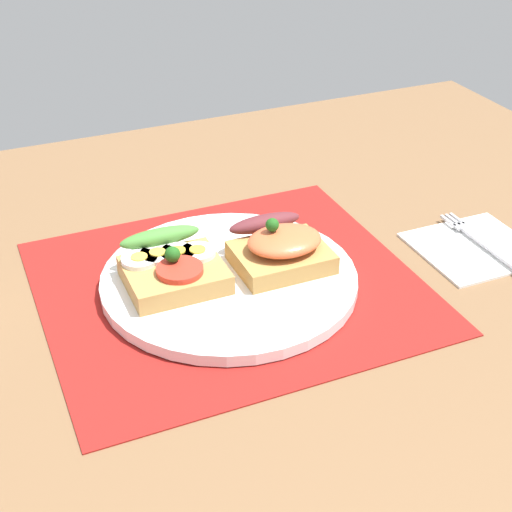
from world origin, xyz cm
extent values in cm
cube|color=brown|center=(0.00, 0.00, -1.60)|extent=(120.00, 90.00, 3.20)
cube|color=maroon|center=(0.00, 0.00, 0.15)|extent=(37.95, 34.33, 0.30)
cylinder|color=white|center=(0.00, 0.00, 0.91)|extent=(26.36, 26.36, 1.21)
cube|color=#B28346|center=(-5.60, 0.59, 2.56)|extent=(9.69, 8.34, 2.09)
cylinder|color=red|center=(-5.43, -0.73, 3.90)|extent=(4.64, 4.64, 0.60)
ellipsoid|color=#468435|center=(-5.60, 5.16, 4.50)|extent=(8.53, 2.20, 1.80)
sphere|color=#1E5919|center=(-5.68, 0.59, 5.00)|extent=(1.60, 1.60, 1.60)
cylinder|color=white|center=(-8.51, 2.76, 3.85)|extent=(3.68, 3.68, 0.50)
cylinder|color=yellow|center=(-8.51, 2.76, 4.18)|extent=(1.65, 1.65, 0.16)
cylinder|color=white|center=(-6.57, 2.90, 3.85)|extent=(3.68, 3.68, 0.50)
cylinder|color=yellow|center=(-6.57, 2.90, 4.18)|extent=(1.65, 1.65, 0.16)
cylinder|color=white|center=(-4.63, 2.40, 3.85)|extent=(3.68, 3.68, 0.50)
cylinder|color=yellow|center=(-4.63, 2.40, 4.18)|extent=(1.65, 1.65, 0.16)
cylinder|color=white|center=(-2.69, 1.77, 3.85)|extent=(3.68, 3.68, 0.50)
cylinder|color=yellow|center=(-2.69, 1.77, 4.18)|extent=(1.65, 1.65, 0.16)
cube|color=#B18344|center=(5.60, -0.56, 2.52)|extent=(9.58, 7.68, 2.02)
ellipsoid|color=#EA6238|center=(5.87, -0.70, 4.56)|extent=(7.85, 6.14, 2.06)
ellipsoid|color=maroon|center=(5.60, 3.68, 4.43)|extent=(8.14, 2.20, 1.80)
sphere|color=#1E5919|center=(4.80, 0.04, 6.29)|extent=(1.40, 1.40, 1.40)
cube|color=white|center=(27.99, -3.82, 0.30)|extent=(12.75, 11.93, 0.60)
cube|color=#B7B7BC|center=(28.85, -5.93, 0.76)|extent=(0.80, 10.56, 0.32)
cube|color=#B7B7BC|center=(28.85, -0.45, 0.76)|extent=(1.50, 1.20, 0.32)
cube|color=#B7B7BC|center=(28.20, 1.55, 0.76)|extent=(0.32, 2.80, 0.32)
cube|color=#B7B7BC|center=(28.85, 1.55, 0.76)|extent=(0.32, 2.80, 0.32)
cube|color=#B7B7BC|center=(29.50, 1.55, 0.76)|extent=(0.32, 2.80, 0.32)
camera|label=1|loc=(-22.97, -60.47, 43.83)|focal=52.91mm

